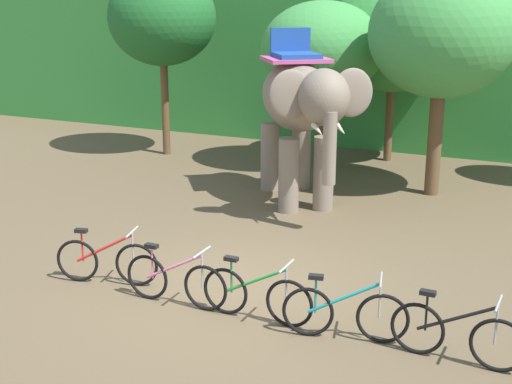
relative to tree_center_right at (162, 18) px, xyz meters
The scene contains 12 objects.
ground_plane 10.51m from the tree_center_right, 51.71° to the right, with size 80.00×80.00×0.00m, color brown.
foliage_hedge 8.70m from the tree_center_right, 44.80° to the left, with size 36.00×6.00×4.36m, color #338438.
tree_center_right is the anchor object (origin of this frame).
tree_center_left 4.71m from the tree_center_right, ahead, with size 3.16×3.16×4.36m.
tree_right 6.35m from the tree_center_right, 17.78° to the left, with size 3.54×3.54×4.92m.
tree_far_right 7.91m from the tree_center_right, ahead, with size 3.25×3.25×5.11m.
elephant 6.30m from the tree_center_right, 29.03° to the right, with size 3.42×3.92×3.78m.
bike_red 10.03m from the tree_center_right, 63.60° to the right, with size 1.66×0.62×0.92m.
bike_pink 10.86m from the tree_center_right, 57.04° to the right, with size 1.71×0.52×0.92m.
bike_green 11.57m from the tree_center_right, 51.18° to the right, with size 1.71×0.52×0.92m.
bike_teal 12.41m from the tree_center_right, 46.30° to the right, with size 1.68×0.58×0.92m.
bike_black 13.41m from the tree_center_right, 41.55° to the right, with size 1.71×0.52×0.92m.
Camera 1 is at (4.70, -9.13, 4.51)m, focal length 48.69 mm.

